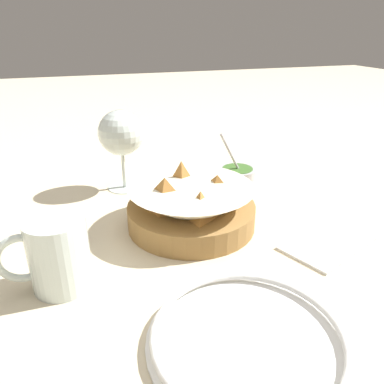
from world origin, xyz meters
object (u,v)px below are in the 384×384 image
Objects in this scene: food_basket at (192,206)px; beer_mug at (58,256)px; side_plate at (248,337)px; wine_glass at (121,135)px; sauce_cup at (237,176)px.

beer_mug is at bearing 25.57° from food_basket.
food_basket is 0.26m from side_plate.
wine_glass is at bearing -82.91° from side_plate.
beer_mug is (0.20, 0.10, 0.01)m from food_basket.
food_basket is 1.87× the size of beer_mug.
wine_glass reaches higher than beer_mug.
wine_glass is (0.08, -0.18, 0.07)m from food_basket.
food_basket is at bearing 113.34° from wine_glass.
wine_glass is 0.31m from beer_mug.
food_basket is 0.22m from beer_mug.
beer_mug reaches higher than side_plate.
side_plate is at bearing 66.84° from sauce_cup.
sauce_cup is at bearing 165.03° from wine_glass.
side_plate is (0.16, 0.38, -0.01)m from sauce_cup.
side_plate is at bearing 138.49° from beer_mug.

